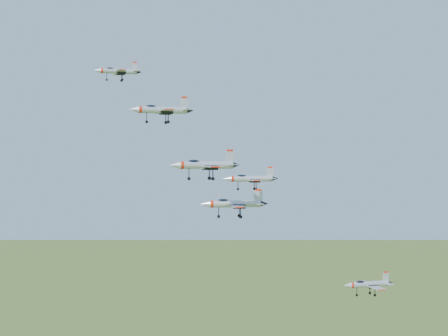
{
  "coord_description": "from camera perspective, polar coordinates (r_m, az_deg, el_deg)",
  "views": [
    {
      "loc": [
        1.36,
        -125.95,
        131.55
      ],
      "look_at": [
        4.25,
        -3.0,
        129.58
      ],
      "focal_mm": 50.0,
      "sensor_mm": 36.0,
      "label": 1
    }
  ],
  "objects": [
    {
      "name": "jet_right_high",
      "position": [
        106.11,
        -1.8,
        0.29
      ],
      "size": [
        12.36,
        10.49,
        3.35
      ],
      "rotation": [
        0.0,
        0.0,
        0.27
      ],
      "color": "#AFB4BC"
    },
    {
      "name": "jet_left_low",
      "position": [
        128.44,
        2.39,
        -0.97
      ],
      "size": [
        11.64,
        9.67,
        3.11
      ],
      "rotation": [
        0.0,
        0.0,
        0.11
      ],
      "color": "#AFB4BC"
    },
    {
      "name": "jet_lead",
      "position": [
        140.77,
        -9.73,
        8.73
      ],
      "size": [
        10.49,
        8.9,
        2.84
      ],
      "rotation": [
        0.0,
        0.0,
        0.27
      ],
      "color": "#AFB4BC"
    },
    {
      "name": "jet_trail",
      "position": [
        135.18,
        13.0,
        -10.3
      ],
      "size": [
        11.47,
        9.71,
        3.1
      ],
      "rotation": [
        0.0,
        0.0,
        0.25
      ],
      "color": "#AFB4BC"
    },
    {
      "name": "jet_right_low",
      "position": [
        116.23,
        0.87,
        -3.28
      ],
      "size": [
        12.82,
        10.59,
        3.43
      ],
      "rotation": [
        0.0,
        0.0,
        0.06
      ],
      "color": "#AFB4BC"
    },
    {
      "name": "jet_left_high",
      "position": [
        121.58,
        -5.8,
        5.32
      ],
      "size": [
        12.62,
        10.71,
        3.42
      ],
      "rotation": [
        0.0,
        0.0,
        0.27
      ],
      "color": "#AFB4BC"
    }
  ]
}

